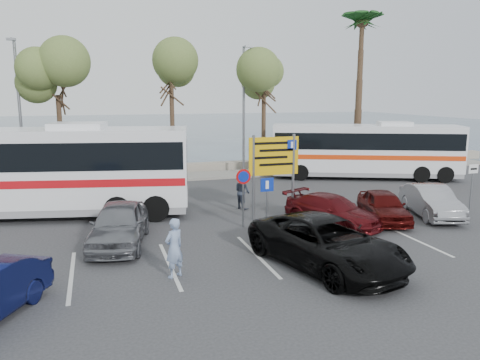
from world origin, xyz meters
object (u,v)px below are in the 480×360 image
object	(u,v)px
direction_sign	(274,162)
car_maroon	(332,211)
car_silver_b	(431,201)
pedestrian_far	(242,192)
street_lamp_left	(19,106)
coach_bus_left	(34,174)
suv_black	(327,243)
coach_bus_right	(365,152)
street_lamp_right	(244,104)
pedestrian_near	(174,248)
car_silver_a	(119,224)
car_red	(384,206)

from	to	relation	value
direction_sign	car_maroon	world-z (taller)	direction_sign
car_silver_b	pedestrian_far	size ratio (longest dim) A/B	2.53
street_lamp_left	car_maroon	distance (m)	18.08
coach_bus_left	suv_black	distance (m)	12.98
car_silver_b	street_lamp_left	bearing A→B (deg)	162.39
street_lamp_left	coach_bus_right	xyz separation A→B (m)	(19.97, -3.02, -2.94)
suv_black	street_lamp_right	bearing A→B (deg)	66.07
coach_bus_right	car_silver_b	distance (m)	9.33
car_maroon	pedestrian_near	xyz separation A→B (m)	(-7.00, -3.50, 0.27)
suv_black	coach_bus_left	bearing A→B (deg)	120.23
street_lamp_left	coach_bus_right	size ratio (longest dim) A/B	0.70
car_silver_b	pedestrian_near	world-z (taller)	pedestrian_near
car_silver_a	coach_bus_right	bearing A→B (deg)	42.15
street_lamp_left	coach_bus_left	bearing A→B (deg)	-79.47
car_red	suv_black	size ratio (longest dim) A/B	0.68
coach_bus_right	suv_black	bearing A→B (deg)	-125.90
car_red	car_silver_b	bearing A→B (deg)	16.16
car_silver_a	pedestrian_far	distance (m)	6.86
coach_bus_left	car_silver_b	size ratio (longest dim) A/B	3.26
coach_bus_right	pedestrian_near	size ratio (longest dim) A/B	6.51
car_silver_a	car_silver_b	size ratio (longest dim) A/B	1.09
car_maroon	car_silver_a	bearing A→B (deg)	155.73
street_lamp_left	car_silver_a	xyz separation A→B (m)	(4.53, -12.02, -3.84)
street_lamp_right	car_silver_b	distance (m)	13.49
street_lamp_right	car_silver_b	xyz separation A→B (m)	(4.70, -12.02, -3.92)
car_silver_a	coach_bus_left	bearing A→B (deg)	134.74
car_maroon	pedestrian_far	xyz separation A→B (m)	(-2.63, 3.76, 0.20)
car_silver_b	pedestrian_near	size ratio (longest dim) A/B	2.31
direction_sign	car_silver_b	xyz separation A→B (m)	(6.70, -1.70, -1.76)
street_lamp_right	coach_bus_left	xyz separation A→B (m)	(-11.70, -7.02, -2.71)
direction_sign	pedestrian_near	xyz separation A→B (m)	(-5.10, -5.20, -1.54)
street_lamp_right	pedestrian_near	size ratio (longest dim) A/B	4.53
coach_bus_left	car_maroon	xyz separation A→B (m)	(11.60, -5.00, -1.27)
street_lamp_right	car_silver_a	distance (m)	15.20
car_red	car_silver_b	distance (m)	2.40
car_silver_a	car_red	size ratio (longest dim) A/B	1.19
car_red	pedestrian_far	bearing A→B (deg)	159.37
pedestrian_far	car_red	bearing A→B (deg)	-145.53
street_lamp_right	car_maroon	size ratio (longest dim) A/B	1.89
direction_sign	coach_bus_right	distance (m)	11.59
car_red	car_silver_b	size ratio (longest dim) A/B	0.91
coach_bus_left	car_red	xyz separation A→B (m)	(14.00, -5.00, -1.25)
car_silver_b	pedestrian_far	xyz separation A→B (m)	(-7.43, 3.76, 0.14)
pedestrian_far	street_lamp_right	bearing A→B (deg)	-37.01
pedestrian_near	car_red	bearing A→B (deg)	168.03
street_lamp_left	direction_sign	xyz separation A→B (m)	(11.00, -10.32, -2.17)
direction_sign	street_lamp_left	bearing A→B (deg)	136.83
coach_bus_right	suv_black	size ratio (longest dim) A/B	2.08
street_lamp_right	direction_sign	bearing A→B (deg)	-100.94
coach_bus_right	pedestrian_near	xyz separation A→B (m)	(-14.07, -12.50, -0.77)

